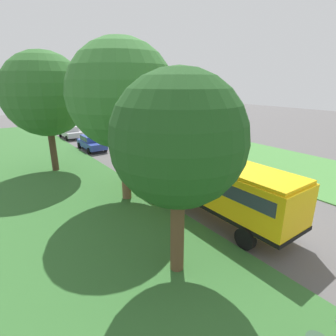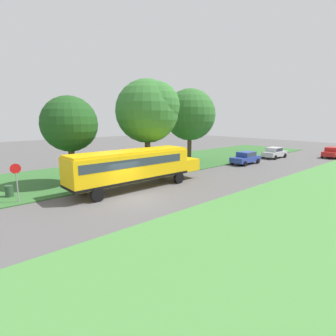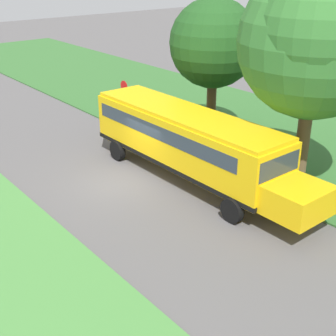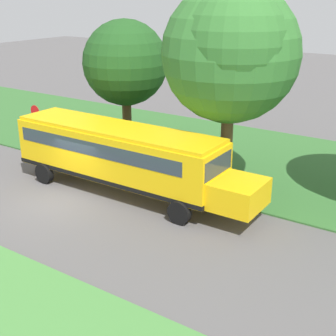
# 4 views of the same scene
# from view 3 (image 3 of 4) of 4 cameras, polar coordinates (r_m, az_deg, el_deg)

# --- Properties ---
(ground_plane) EXTENTS (120.00, 120.00, 0.00)m
(ground_plane) POSITION_cam_3_polar(r_m,az_deg,el_deg) (21.42, -5.62, -1.66)
(ground_plane) COLOR #565454
(grass_verge) EXTENTS (12.00, 80.00, 0.08)m
(grass_verge) POSITION_cam_3_polar(r_m,az_deg,el_deg) (27.72, 11.77, 4.19)
(grass_verge) COLOR #33662D
(grass_verge) RESTS_ON ground
(school_bus) EXTENTS (2.84, 12.42, 3.16)m
(school_bus) POSITION_cam_3_polar(r_m,az_deg,el_deg) (20.82, 2.61, 3.43)
(school_bus) COLOR yellow
(school_bus) RESTS_ON ground
(oak_tree_beside_bus) EXTENTS (4.65, 4.65, 7.58)m
(oak_tree_beside_bus) POSITION_cam_3_polar(r_m,az_deg,el_deg) (25.33, 5.42, 14.94)
(oak_tree_beside_bus) COLOR brown
(oak_tree_beside_bus) RESTS_ON ground
(oak_tree_roadside_mid) EXTENTS (6.07, 6.07, 9.41)m
(oak_tree_roadside_mid) POSITION_cam_3_polar(r_m,az_deg,el_deg) (19.25, 17.57, 14.81)
(oak_tree_roadside_mid) COLOR brown
(oak_tree_roadside_mid) RESTS_ON ground
(stop_sign) EXTENTS (0.08, 0.68, 2.74)m
(stop_sign) POSITION_cam_3_polar(r_m,az_deg,el_deg) (28.19, -5.33, 8.56)
(stop_sign) COLOR gray
(stop_sign) RESTS_ON ground
(trash_bin) EXTENTS (0.56, 0.56, 0.90)m
(trash_bin) POSITION_cam_3_polar(r_m,az_deg,el_deg) (29.74, -2.43, 6.90)
(trash_bin) COLOR #2D4C33
(trash_bin) RESTS_ON ground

